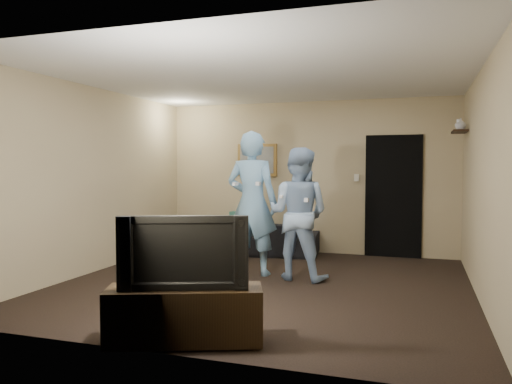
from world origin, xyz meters
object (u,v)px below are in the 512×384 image
(wii_player_left, at_px, (252,203))
(wii_player_right, at_px, (298,214))
(television, at_px, (184,251))
(sofa, at_px, (262,238))
(tv_console, at_px, (185,315))

(wii_player_left, xyz_separation_m, wii_player_right, (0.67, -0.08, -0.12))
(television, xyz_separation_m, wii_player_left, (-0.33, 2.75, 0.20))
(sofa, relative_size, tv_console, 1.47)
(tv_console, distance_m, wii_player_right, 2.76)
(wii_player_left, bearing_deg, tv_console, -83.17)
(sofa, height_order, wii_player_right, wii_player_right)
(tv_console, xyz_separation_m, television, (0.00, 0.00, 0.54))
(tv_console, height_order, wii_player_right, wii_player_right)
(sofa, bearing_deg, television, 92.55)
(wii_player_right, bearing_deg, sofa, 122.00)
(wii_player_left, distance_m, wii_player_right, 0.68)
(sofa, height_order, television, television)
(sofa, xyz_separation_m, wii_player_right, (1.01, -1.62, 0.59))
(television, bearing_deg, tv_console, 0.00)
(wii_player_right, bearing_deg, tv_console, -97.26)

